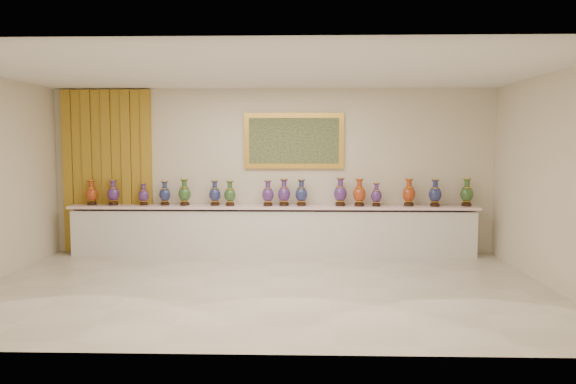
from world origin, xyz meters
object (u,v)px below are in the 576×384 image
Objects in this scene: vase_0 at (92,194)px; vase_1 at (113,194)px; vase_2 at (144,195)px; counter at (273,231)px.

vase_1 is at bearing 0.32° from vase_0.
vase_0 is 1.14× the size of vase_2.
vase_1 is 1.15× the size of vase_2.
vase_0 reaches higher than counter.
vase_2 is at bearing -179.72° from counter.
vase_1 reaches higher than vase_0.
vase_0 is at bearing -179.98° from counter.
vase_2 reaches higher than counter.
vase_1 is 0.56m from vase_2.
vase_0 is at bearing -179.68° from vase_1.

